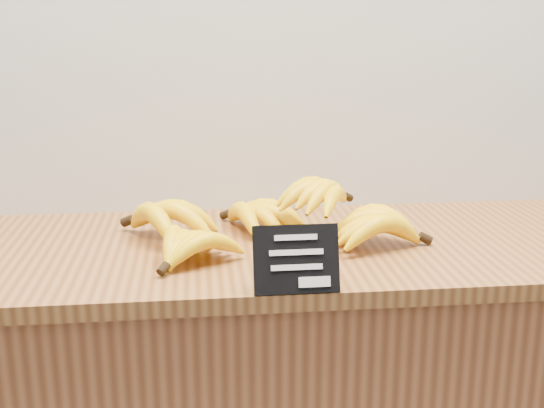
# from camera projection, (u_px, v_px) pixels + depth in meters

# --- Properties ---
(counter_top) EXTENTS (1.45, 0.54, 0.03)m
(counter_top) POSITION_uv_depth(u_px,v_px,m) (269.00, 249.00, 1.33)
(counter_top) COLOR #955E2E
(counter_top) RESTS_ON counter
(chalkboard_sign) EXTENTS (0.14, 0.04, 0.11)m
(chalkboard_sign) POSITION_uv_depth(u_px,v_px,m) (296.00, 259.00, 1.08)
(chalkboard_sign) COLOR black
(chalkboard_sign) RESTS_ON counter_top
(banana_pile) EXTENTS (0.59, 0.37, 0.11)m
(banana_pile) POSITION_uv_depth(u_px,v_px,m) (262.00, 221.00, 1.33)
(banana_pile) COLOR yellow
(banana_pile) RESTS_ON counter_top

